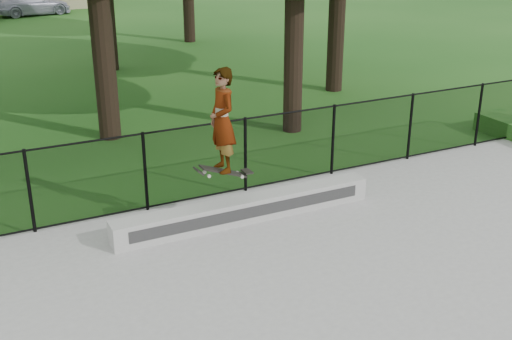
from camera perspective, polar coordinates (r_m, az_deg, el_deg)
name	(u,v)px	position (r m, az deg, el deg)	size (l,w,h in m)	color
grind_ledge	(246,209)	(11.34, -0.89, -3.50)	(4.84, 0.40, 0.42)	#B6B5B0
car_c	(32,4)	(38.70, -19.27, 13.73)	(1.66, 3.74, 1.18)	#A7A6BC
skater_airborne	(222,122)	(10.47, -3.01, 4.26)	(0.80, 0.64, 1.96)	black
chainlink_fence	(245,155)	(12.36, -0.95, 1.38)	(16.06, 0.06, 1.50)	black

